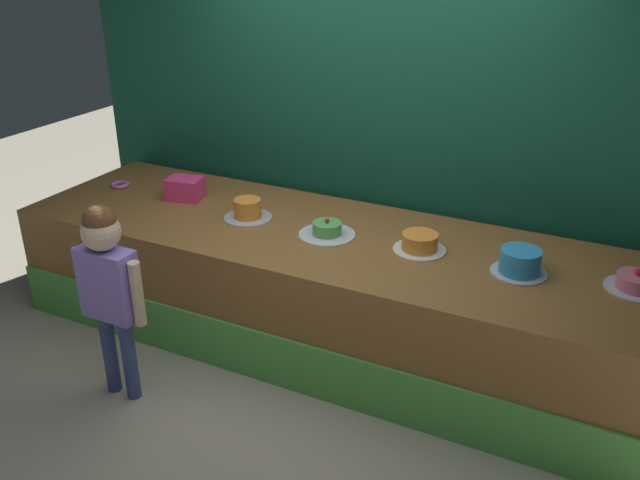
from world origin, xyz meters
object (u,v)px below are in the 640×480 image
Objects in this scene: child_figure at (108,278)px; donut at (120,185)px; cake_far_right at (636,283)px; cake_far_left at (248,210)px; pink_box at (185,188)px; cake_center at (420,243)px; cake_right at (520,262)px; cake_left at (327,230)px.

child_figure reaches higher than donut.
child_figure is 2.84m from cake_far_right.
cake_far_left is at bearing 77.68° from child_figure.
cake_far_left is (0.59, -0.11, -0.02)m from pink_box.
child_figure reaches higher than cake_center.
cake_far_left is 1.77m from cake_right.
child_figure is 3.86× the size of cake_right.
child_figure is 3.81× the size of cake_far_right.
child_figure is 3.80× the size of cake_center.
cake_right is (1.18, 0.01, 0.03)m from cake_left.
cake_left is 1.77m from cake_far_right.
cake_right is (1.77, 0.00, 0.01)m from cake_far_left.
child_figure is at bearing -151.90° from cake_right.
cake_right is 0.99× the size of cake_far_right.
pink_box reaches higher than cake_far_right.
pink_box is 1.77m from cake_center.
cake_center is at bearing 1.74° from cake_far_left.
cake_right is at bearing 28.10° from child_figure.
cake_left is at bearing -179.28° from cake_right.
cake_right is at bearing 0.72° from cake_left.
cake_far_left is at bearing -177.87° from cake_far_right.
cake_center is at bearing 176.67° from cake_right.
cake_far_right reaches higher than donut.
donut is at bearing 129.30° from child_figure.
pink_box is 1.75× the size of donut.
cake_left is 1.15× the size of cake_right.
pink_box is 0.59m from donut.
pink_box reaches higher than donut.
cake_right is (0.59, -0.03, 0.02)m from cake_center.
cake_far_right is at bearing 8.33° from cake_right.
donut is 1.77m from cake_left.
donut is at bearing 176.71° from cake_left.
cake_far_left reaches higher than cake_center.
cake_far_right is at bearing 2.13° from cake_far_left.
pink_box is 2.37m from cake_right.
cake_left is at bearing -176.72° from cake_far_right.
cake_left is 1.18m from cake_right.
pink_box is (-0.36, 1.18, 0.07)m from child_figure.
cake_far_right is (2.60, 1.16, 0.03)m from child_figure.
cake_far_right is (2.95, -0.02, -0.04)m from pink_box.
cake_far_right reaches higher than cake_left.
child_figure reaches higher than cake_right.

